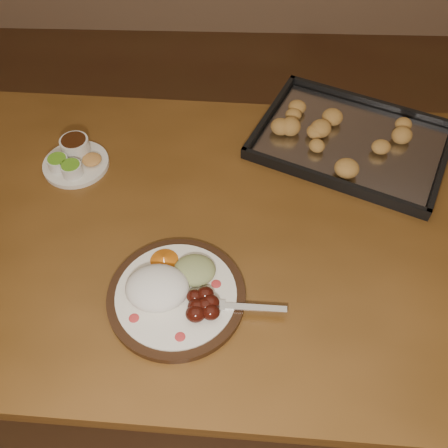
{
  "coord_description": "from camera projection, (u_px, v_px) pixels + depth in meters",
  "views": [
    {
      "loc": [
        0.04,
        -0.81,
        1.65
      ],
      "look_at": [
        0.02,
        -0.11,
        0.77
      ],
      "focal_mm": 40.0,
      "sensor_mm": 36.0,
      "label": 1
    }
  ],
  "objects": [
    {
      "name": "baking_tray",
      "position": [
        351.0,
        140.0,
        1.3
      ],
      "size": [
        0.58,
        0.52,
        0.05
      ],
      "rotation": [
        0.0,
        0.0,
        -0.42
      ],
      "color": "black",
      "rests_on": "dining_table"
    },
    {
      "name": "condiment_saucer",
      "position": [
        74.0,
        159.0,
        1.25
      ],
      "size": [
        0.16,
        0.16,
        0.06
      ],
      "rotation": [
        0.0,
        0.0,
        -0.17
      ],
      "color": "white",
      "rests_on": "dining_table"
    },
    {
      "name": "dinner_plate",
      "position": [
        174.0,
        291.0,
        1.01
      ],
      "size": [
        0.36,
        0.28,
        0.07
      ],
      "rotation": [
        0.0,
        0.0,
        -0.22
      ],
      "color": "black",
      "rests_on": "dining_table"
    },
    {
      "name": "ground",
      "position": [
        220.0,
        333.0,
        1.79
      ],
      "size": [
        4.0,
        4.0,
        0.0
      ],
      "primitive_type": "plane",
      "color": "#4E341A",
      "rests_on": "ground"
    },
    {
      "name": "dining_table",
      "position": [
        209.0,
        250.0,
        1.22
      ],
      "size": [
        1.54,
        0.97,
        0.75
      ],
      "rotation": [
        0.0,
        0.0,
        -0.04
      ],
      "color": "brown",
      "rests_on": "ground"
    }
  ]
}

